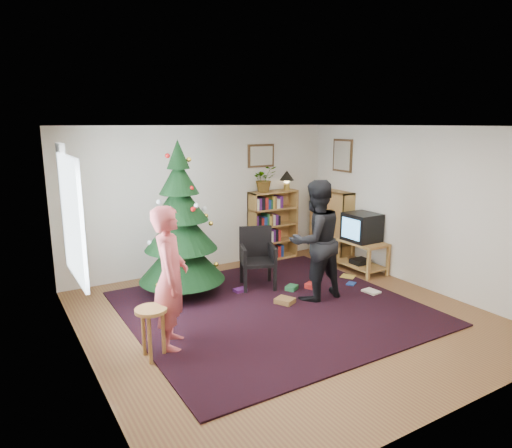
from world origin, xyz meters
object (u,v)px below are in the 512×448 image
person_standing (170,278)px  potted_plant (264,179)px  picture_right (343,156)px  table_lamp (287,177)px  bookshelf_right (331,223)px  person_by_chair (315,241)px  tv_stand (360,253)px  christmas_tree (181,233)px  stool (151,320)px  crt_tv (362,227)px  bookshelf_back (273,224)px  armchair (254,255)px  picture_back (261,156)px

person_standing → potted_plant: 3.67m
picture_right → person_standing: picture_right is taller
person_standing → table_lamp: bearing=-29.4°
bookshelf_right → person_by_chair: size_ratio=0.74×
bookshelf_right → tv_stand: 1.01m
christmas_tree → stool: bearing=-121.9°
bookshelf_right → person_standing: bearing=115.4°
crt_tv → table_lamp: table_lamp is taller
picture_right → potted_plant: bearing=156.2°
person_standing → potted_plant: bearing=-24.7°
bookshelf_back → table_lamp: (0.30, 0.00, 0.88)m
bookshelf_back → table_lamp: table_lamp is taller
tv_stand → potted_plant: bearing=126.9°
armchair → potted_plant: bearing=73.8°
crt_tv → person_standing: person_standing is taller
armchair → tv_stand: bearing=12.9°
picture_back → picture_right: (1.33, -0.73, 0.00)m
picture_back → crt_tv: 2.23m
picture_right → crt_tv: size_ratio=1.09×
christmas_tree → person_standing: (-0.71, -1.45, -0.13)m
bookshelf_right → stool: bearing=115.6°
picture_right → person_by_chair: 2.50m
picture_back → bookshelf_right: bearing=-27.9°
bookshelf_back → stool: bearing=-141.9°
picture_right → stool: size_ratio=1.03×
tv_stand → crt_tv: crt_tv is taller
picture_back → table_lamp: 0.65m
picture_back → bookshelf_right: (1.19, -0.63, -1.29)m
picture_back → tv_stand: picture_back is taller
christmas_tree → stool: christmas_tree is taller
stool → armchair: bearing=33.1°
bookshelf_back → potted_plant: bearing=180.0°
picture_back → tv_stand: (1.07, -1.57, -1.62)m
person_standing → potted_plant: (2.72, 2.36, 0.71)m
bookshelf_back → table_lamp: size_ratio=3.55×
bookshelf_right → person_by_chair: 2.23m
picture_right → person_standing: size_ratio=0.36×
person_standing → table_lamp: table_lamp is taller
picture_back → person_standing: bearing=-137.6°
person_by_chair → picture_back: bearing=-101.0°
bookshelf_back → person_by_chair: (-0.60, -2.04, 0.22)m
person_standing → potted_plant: size_ratio=3.49×
crt_tv → picture_back: bearing=124.1°
tv_stand → crt_tv: (-0.00, -0.00, 0.46)m
stool → person_standing: (0.29, 0.15, 0.38)m
person_by_chair → person_standing: bearing=7.7°
bookshelf_right → potted_plant: size_ratio=2.73×
bookshelf_right → person_by_chair: (-1.60, -1.54, 0.22)m
picture_right → person_standing: (-4.06, -1.77, -1.12)m
tv_stand → christmas_tree: bearing=170.3°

